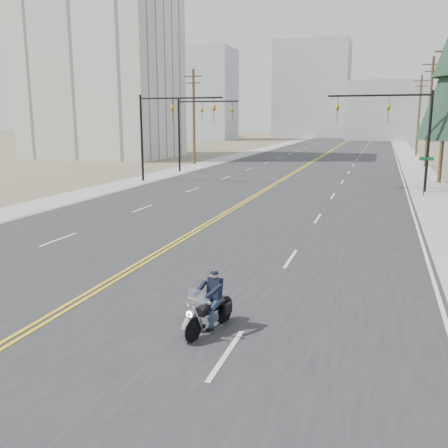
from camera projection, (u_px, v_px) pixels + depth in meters
road at (326, 154)px, 73.97m from camera, size 20.00×200.00×0.01m
sidewalk_left at (251, 152)px, 77.36m from camera, size 3.00×200.00×0.01m
sidewalk_right at (408, 156)px, 70.58m from camera, size 3.00×200.00×0.01m
traffic_mast_left at (164, 121)px, 40.14m from camera, size 7.10×0.26×7.00m
traffic_mast_right at (399, 121)px, 34.85m from camera, size 7.10×0.26×7.00m
traffic_mast_far at (195, 121)px, 47.71m from camera, size 6.10×0.26×7.00m
street_sign at (426, 169)px, 33.09m from camera, size 0.90×0.06×2.62m
utility_pole_c at (445, 111)px, 39.25m from camera, size 2.20×0.30×11.00m
utility_pole_d at (429, 110)px, 53.19m from camera, size 2.20×0.30×11.50m
utility_pole_e at (419, 114)px, 69.11m from camera, size 2.20×0.30×11.00m
utility_pole_left at (194, 115)px, 55.99m from camera, size 2.20×0.30×10.50m
apartment_block at (101, 41)px, 65.12m from camera, size 18.00×14.00×30.00m
haze_bldg_a at (205, 95)px, 124.00m from camera, size 14.00×12.00×22.00m
haze_bldg_b at (385, 111)px, 121.49m from camera, size 18.00×14.00×14.00m
haze_bldg_d at (312, 90)px, 140.14m from camera, size 20.00×15.00×26.00m
haze_bldg_e at (448, 116)px, 140.02m from camera, size 14.00×14.00×12.00m
haze_bldg_f at (174, 109)px, 143.03m from camera, size 12.00×12.00×16.00m
motorcyclist at (208, 303)px, 12.00m from camera, size 1.29×2.05×1.48m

